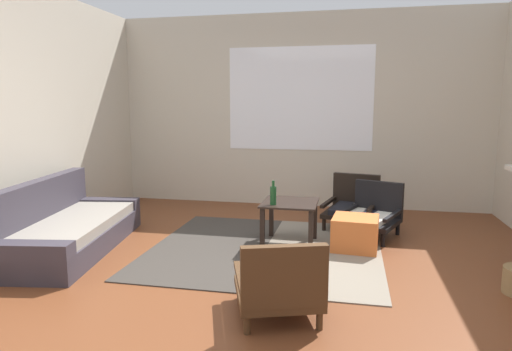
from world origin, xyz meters
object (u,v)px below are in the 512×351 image
armchair_striped_foreground (279,285)px  ottoman_orange (355,233)px  coffee_table (290,211)px  armchair_corner (373,213)px  armchair_by_window (352,204)px  glass_bottle (273,195)px  couch (66,229)px

armchair_striped_foreground → ottoman_orange: (0.51, 1.63, -0.07)m
coffee_table → armchair_corner: 1.02m
armchair_by_window → armchair_corner: armchair_by_window is taller
glass_bottle → coffee_table: bearing=48.4°
armchair_by_window → ottoman_orange: bearing=-88.1°
armchair_by_window → ottoman_orange: armchair_by_window is taller
armchair_by_window → armchair_striped_foreground: armchair_by_window is taller
armchair_by_window → glass_bottle: size_ratio=3.07×
coffee_table → armchair_by_window: 1.10m
glass_bottle → armchair_corner: bearing=35.4°
armchair_striped_foreground → ottoman_orange: size_ratio=1.72×
armchair_striped_foreground → armchair_by_window: bearing=79.2°
coffee_table → armchair_striped_foreground: size_ratio=0.79×
armchair_striped_foreground → glass_bottle: size_ratio=3.14×
couch → armchair_striped_foreground: bearing=-24.1°
ottoman_orange → couch: bearing=-168.3°
couch → glass_bottle: 2.10m
armchair_striped_foreground → coffee_table: bearing=95.1°
armchair_corner → glass_bottle: (-1.00, -0.71, 0.30)m
armchair_by_window → armchair_striped_foreground: size_ratio=0.98×
armchair_by_window → armchair_corner: 0.42m
armchair_by_window → glass_bottle: bearing=-126.1°
couch → armchair_striped_foreground: couch is taller
ottoman_orange → glass_bottle: bearing=-169.0°
coffee_table → armchair_by_window: bearing=55.0°
couch → glass_bottle: (2.03, 0.43, 0.35)m
couch → glass_bottle: glass_bottle is taller
couch → glass_bottle: size_ratio=8.36×
couch → armchair_striped_foreground: (2.32, -1.04, 0.03)m
couch → ottoman_orange: (2.84, 0.59, -0.04)m
coffee_table → armchair_by_window: armchair_by_window is taller
coffee_table → glass_bottle: 0.29m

